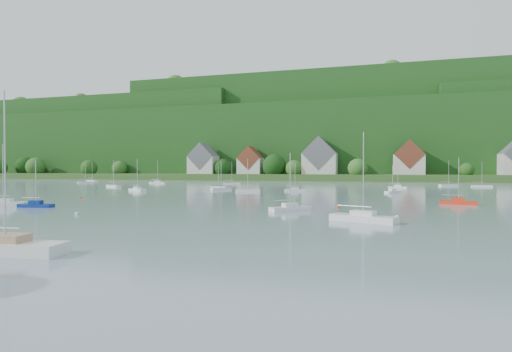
{
  "coord_description": "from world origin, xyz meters",
  "views": [
    {
      "loc": [
        30.67,
        -10.45,
        5.55
      ],
      "look_at": [
        5.9,
        75.0,
        4.0
      ],
      "focal_mm": 28.94,
      "sensor_mm": 36.0,
      "label": 1
    }
  ],
  "objects_px": {
    "near_sailboat_1": "(36,205)",
    "near_sailboat_5": "(458,202)",
    "near_sailboat_3": "(290,208)",
    "near_sailboat_4": "(363,217)",
    "near_sailboat_6": "(3,203)",
    "near_sailboat_2": "(6,246)"
  },
  "relations": [
    {
      "from": "near_sailboat_5",
      "to": "near_sailboat_6",
      "type": "bearing_deg",
      "value": -147.52
    },
    {
      "from": "near_sailboat_5",
      "to": "near_sailboat_1",
      "type": "bearing_deg",
      "value": -146.23
    },
    {
      "from": "near_sailboat_2",
      "to": "near_sailboat_5",
      "type": "distance_m",
      "value": 60.72
    },
    {
      "from": "near_sailboat_4",
      "to": "near_sailboat_6",
      "type": "xyz_separation_m",
      "value": [
        -51.37,
        3.3,
        -0.01
      ]
    },
    {
      "from": "near_sailboat_4",
      "to": "near_sailboat_6",
      "type": "distance_m",
      "value": 51.48
    },
    {
      "from": "near_sailboat_5",
      "to": "near_sailboat_3",
      "type": "bearing_deg",
      "value": -130.28
    },
    {
      "from": "near_sailboat_2",
      "to": "near_sailboat_4",
      "type": "relative_size",
      "value": 1.13
    },
    {
      "from": "near_sailboat_6",
      "to": "near_sailboat_4",
      "type": "bearing_deg",
      "value": -23.05
    },
    {
      "from": "near_sailboat_3",
      "to": "near_sailboat_4",
      "type": "height_order",
      "value": "near_sailboat_4"
    },
    {
      "from": "near_sailboat_6",
      "to": "near_sailboat_5",
      "type": "bearing_deg",
      "value": -0.22
    },
    {
      "from": "near_sailboat_1",
      "to": "near_sailboat_4",
      "type": "distance_m",
      "value": 46.0
    },
    {
      "from": "near_sailboat_1",
      "to": "near_sailboat_6",
      "type": "distance_m",
      "value": 5.54
    },
    {
      "from": "near_sailboat_3",
      "to": "near_sailboat_5",
      "type": "height_order",
      "value": "near_sailboat_3"
    },
    {
      "from": "near_sailboat_4",
      "to": "near_sailboat_1",
      "type": "bearing_deg",
      "value": -162.92
    },
    {
      "from": "near_sailboat_1",
      "to": "near_sailboat_5",
      "type": "distance_m",
      "value": 63.52
    },
    {
      "from": "near_sailboat_3",
      "to": "near_sailboat_5",
      "type": "relative_size",
      "value": 1.05
    },
    {
      "from": "near_sailboat_2",
      "to": "near_sailboat_4",
      "type": "xyz_separation_m",
      "value": [
        21.94,
        23.28,
        -0.04
      ]
    },
    {
      "from": "near_sailboat_1",
      "to": "near_sailboat_3",
      "type": "relative_size",
      "value": 0.89
    },
    {
      "from": "near_sailboat_2",
      "to": "near_sailboat_3",
      "type": "xyz_separation_m",
      "value": [
        12.38,
        32.05,
        -0.09
      ]
    },
    {
      "from": "near_sailboat_1",
      "to": "near_sailboat_4",
      "type": "relative_size",
      "value": 0.72
    },
    {
      "from": "near_sailboat_3",
      "to": "near_sailboat_4",
      "type": "bearing_deg",
      "value": -86.1
    },
    {
      "from": "near_sailboat_4",
      "to": "near_sailboat_6",
      "type": "height_order",
      "value": "near_sailboat_4"
    }
  ]
}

